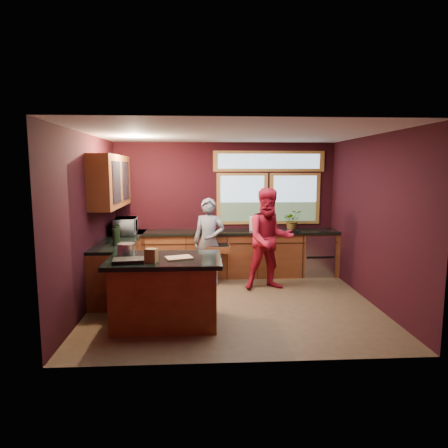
{
  "coord_description": "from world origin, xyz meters",
  "views": [
    {
      "loc": [
        -0.51,
        -6.22,
        2.16
      ],
      "look_at": [
        -0.12,
        0.4,
        1.25
      ],
      "focal_mm": 32.0,
      "sensor_mm": 36.0,
      "label": 1
    }
  ],
  "objects": [
    {
      "name": "left_counter",
      "position": [
        -1.95,
        0.85,
        0.47
      ],
      "size": [
        0.64,
        2.3,
        0.93
      ],
      "color": "#5C2915",
      "rests_on": "floor"
    },
    {
      "name": "paper_towel",
      "position": [
        0.53,
        1.7,
        1.07
      ],
      "size": [
        0.12,
        0.12,
        0.28
      ],
      "primitive_type": "cylinder",
      "color": "silver",
      "rests_on": "back_counter"
    },
    {
      "name": "potted_plant",
      "position": [
        1.36,
        1.75,
        1.13
      ],
      "size": [
        0.36,
        0.31,
        0.4
      ],
      "primitive_type": "imported",
      "color": "#999999",
      "rests_on": "back_counter"
    },
    {
      "name": "room_shell",
      "position": [
        -0.6,
        0.32,
        1.8
      ],
      "size": [
        4.52,
        4.02,
        2.71
      ],
      "color": "black",
      "rests_on": "ground"
    },
    {
      "name": "paper_bag",
      "position": [
        -1.16,
        -1.04,
        1.03
      ],
      "size": [
        0.18,
        0.16,
        0.18
      ],
      "primitive_type": "cube",
      "rotation": [
        0.0,
        0.0,
        -0.29
      ],
      "color": "brown",
      "rests_on": "island"
    },
    {
      "name": "person_grey",
      "position": [
        -0.36,
        1.13,
        0.81
      ],
      "size": [
        0.68,
        0.53,
        1.63
      ],
      "primitive_type": "imported",
      "rotation": [
        0.0,
        0.0,
        -0.27
      ],
      "color": "slate",
      "rests_on": "floor"
    },
    {
      "name": "island",
      "position": [
        -1.01,
        -0.79,
        0.48
      ],
      "size": [
        1.55,
        1.05,
        0.95
      ],
      "color": "#5C2915",
      "rests_on": "floor"
    },
    {
      "name": "microwave",
      "position": [
        -1.92,
        1.33,
        1.09
      ],
      "size": [
        0.43,
        0.6,
        0.32
      ],
      "primitive_type": "imported",
      "rotation": [
        0.0,
        0.0,
        1.64
      ],
      "color": "#999999",
      "rests_on": "left_counter"
    },
    {
      "name": "back_counter",
      "position": [
        0.2,
        1.7,
        0.46
      ],
      "size": [
        4.5,
        0.64,
        0.93
      ],
      "color": "#5C2915",
      "rests_on": "floor"
    },
    {
      "name": "cutting_board",
      "position": [
        -0.81,
        -0.84,
        0.95
      ],
      "size": [
        0.41,
        0.35,
        0.02
      ],
      "primitive_type": "cube",
      "rotation": [
        0.0,
        0.0,
        0.32
      ],
      "color": "tan",
      "rests_on": "island"
    },
    {
      "name": "floor",
      "position": [
        0.0,
        0.0,
        0.0
      ],
      "size": [
        4.5,
        4.5,
        0.0
      ],
      "primitive_type": "plane",
      "color": "brown",
      "rests_on": "ground"
    },
    {
      "name": "person_red",
      "position": [
        0.72,
        0.77,
        0.91
      ],
      "size": [
        0.96,
        0.79,
        1.83
      ],
      "primitive_type": "imported",
      "rotation": [
        0.0,
        0.0,
        0.12
      ],
      "color": "#A81325",
      "rests_on": "floor"
    },
    {
      "name": "stock_pot",
      "position": [
        -1.56,
        -0.64,
        1.03
      ],
      "size": [
        0.24,
        0.24,
        0.18
      ],
      "primitive_type": "cylinder",
      "color": "silver",
      "rests_on": "island"
    },
    {
      "name": "black_tray",
      "position": [
        -1.46,
        -1.04,
        0.97
      ],
      "size": [
        0.43,
        0.33,
        0.05
      ],
      "primitive_type": "cube",
      "rotation": [
        0.0,
        0.0,
        0.14
      ],
      "color": "black",
      "rests_on": "island"
    }
  ]
}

